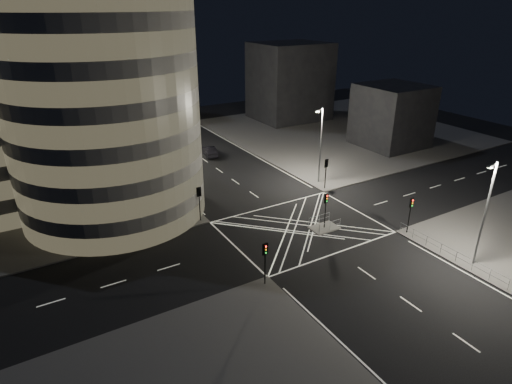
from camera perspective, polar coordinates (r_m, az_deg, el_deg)
ground at (r=46.72m, az=5.99°, el=-4.70°), size 120.00×120.00×0.00m
sidewalk_far_right at (r=83.42m, az=11.19°, el=8.03°), size 42.00×42.00×0.15m
central_island at (r=46.78m, az=9.07°, el=-4.74°), size 3.00×2.00×0.15m
office_tower_curved at (r=52.40m, az=-25.98°, el=10.99°), size 30.00×29.00×27.20m
office_block_rear at (r=75.48m, az=-28.80°, el=12.60°), size 24.00×16.00×22.00m
building_right_far at (r=89.91m, az=4.50°, el=14.49°), size 14.00×12.00×15.00m
building_right_near at (r=75.35m, az=17.64°, el=9.68°), size 10.00×10.00×10.00m
building_far_end at (r=93.94m, az=-18.05°, el=14.68°), size 18.00×8.00×18.00m
tree_a at (r=47.42m, az=-10.65°, el=1.73°), size 4.96×4.96×7.41m
tree_b at (r=52.60m, az=-13.03°, el=4.36°), size 4.07×4.07×7.41m
tree_c at (r=58.36m, az=-14.83°, el=5.15°), size 4.47×4.47×6.70m
tree_d at (r=63.73m, az=-16.48°, el=7.16°), size 4.83×4.83×7.58m
tree_e at (r=69.53m, az=-17.75°, el=7.83°), size 3.93×3.93×6.46m
traffic_signal_fl at (r=46.78m, az=-7.59°, el=-0.75°), size 0.55×0.22×4.00m
traffic_signal_nl at (r=36.09m, az=1.22°, el=-8.53°), size 0.55×0.22×4.00m
traffic_signal_fr at (r=55.39m, az=9.33°, el=3.14°), size 0.55×0.22×4.00m
traffic_signal_nr at (r=46.71m, az=19.91°, el=-2.10°), size 0.55×0.22×4.00m
traffic_signal_island at (r=45.50m, az=9.30°, el=-1.60°), size 0.55×0.22×4.00m
street_lamp_left_near at (r=50.11m, az=-10.81°, el=3.97°), size 1.25×0.25×10.00m
street_lamp_left_far at (r=66.63m, az=-16.35°, el=8.41°), size 1.25×0.25×10.00m
street_lamp_right_far at (r=56.52m, az=8.59°, el=6.43°), size 1.25×0.25×10.00m
street_lamp_right_near at (r=42.55m, az=28.24°, el=-2.28°), size 1.25×0.25×10.00m
railing_near_right at (r=44.62m, az=24.28°, el=-7.35°), size 0.06×11.70×1.10m
railing_island_south at (r=45.88m, az=9.83°, el=-4.51°), size 2.80×0.06×1.10m
railing_island_north at (r=47.09m, az=8.43°, el=-3.63°), size 2.80×0.06×1.10m
sedan at (r=68.28m, az=-6.25°, el=5.43°), size 2.42×4.93×1.55m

